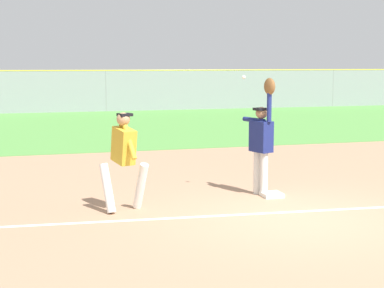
{
  "coord_description": "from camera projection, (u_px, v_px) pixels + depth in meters",
  "views": [
    {
      "loc": [
        -4.27,
        -8.72,
        2.54
      ],
      "look_at": [
        -1.27,
        1.82,
        1.05
      ],
      "focal_mm": 55.3,
      "sensor_mm": 36.0,
      "label": 1
    }
  ],
  "objects": [
    {
      "name": "parked_car_blue",
      "position": [
        242.0,
        94.0,
        37.37
      ],
      "size": [
        4.44,
        2.19,
        1.25
      ],
      "rotation": [
        0.0,
        0.0,
        -0.02
      ],
      "color": "#23389E",
      "rests_on": "ground_plane"
    },
    {
      "name": "parked_car_black",
      "position": [
        165.0,
        94.0,
        36.42
      ],
      "size": [
        4.47,
        2.25,
        1.25
      ],
      "rotation": [
        0.0,
        0.0,
        -0.04
      ],
      "color": "black",
      "rests_on": "ground_plane"
    },
    {
      "name": "parked_car_silver",
      "position": [
        78.0,
        96.0,
        34.14
      ],
      "size": [
        4.57,
        2.47,
        1.25
      ],
      "rotation": [
        0.0,
        0.0,
        -0.1
      ],
      "color": "#B7B7BC",
      "rests_on": "ground_plane"
    },
    {
      "name": "runner",
      "position": [
        124.0,
        154.0,
        10.15
      ],
      "size": [
        0.86,
        0.83,
        1.72
      ],
      "rotation": [
        0.0,
        0.0,
        0.31
      ],
      "color": "white",
      "rests_on": "ground_plane"
    },
    {
      "name": "first_base",
      "position": [
        272.0,
        195.0,
        11.38
      ],
      "size": [
        0.39,
        0.39,
        0.08
      ],
      "primitive_type": "cube",
      "rotation": [
        0.0,
        0.0,
        -0.02
      ],
      "color": "white",
      "rests_on": "ground_plane"
    },
    {
      "name": "baseball",
      "position": [
        244.0,
        77.0,
        11.34
      ],
      "size": [
        0.07,
        0.07,
        0.07
      ],
      "primitive_type": "sphere",
      "color": "white"
    },
    {
      "name": "chalk_foul_line",
      "position": [
        63.0,
        224.0,
        9.44
      ],
      "size": [
        11.97,
        1.04,
        0.01
      ],
      "primitive_type": "cube",
      "rotation": [
        0.0,
        0.0,
        -0.08
      ],
      "color": "white",
      "rests_on": "ground_plane"
    },
    {
      "name": "ground_plane",
      "position": [
        295.0,
        218.0,
        9.82
      ],
      "size": [
        72.78,
        72.78,
        0.0
      ],
      "primitive_type": "plane",
      "color": "tan"
    },
    {
      "name": "outfield_fence",
      "position": [
        106.0,
        91.0,
        31.64
      ],
      "size": [
        54.37,
        0.08,
        2.22
      ],
      "color": "#93999E",
      "rests_on": "ground_plane"
    },
    {
      "name": "outfield_grass",
      "position": [
        131.0,
        125.0,
        24.7
      ],
      "size": [
        54.29,
        14.87,
        0.01
      ],
      "primitive_type": "cube",
      "color": "#549342",
      "rests_on": "ground_plane"
    },
    {
      "name": "fielder",
      "position": [
        262.0,
        138.0,
        11.4
      ],
      "size": [
        0.39,
        0.88,
        2.28
      ],
      "rotation": [
        0.0,
        0.0,
        3.45
      ],
      "color": "silver",
      "rests_on": "ground_plane"
    }
  ]
}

